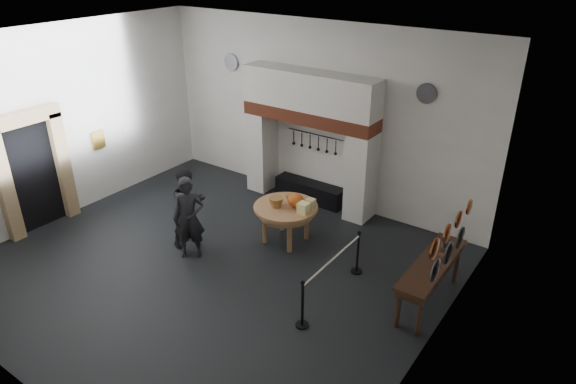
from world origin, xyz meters
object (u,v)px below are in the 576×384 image
Objects in this scene: iron_range at (310,191)px; barrier_post_near at (302,305)px; visitor_near at (189,218)px; visitor_far at (189,206)px; barrier_post_far at (358,253)px; side_table at (432,264)px; work_table at (286,207)px.

iron_range is 2.11× the size of barrier_post_near.
iron_range is 3.76m from visitor_near.
visitor_far is 3.78m from barrier_post_far.
side_table is 1.61m from barrier_post_far.
barrier_post_far is at bearing 175.10° from side_table.
barrier_post_far is (3.60, 1.08, -0.44)m from visitor_far.
barrier_post_near is at bearing -99.35° from visitor_far.
visitor_near is 3.27m from barrier_post_near.
visitor_near reaches higher than barrier_post_near.
visitor_near is at bearing 170.71° from barrier_post_near.
side_table and barrier_post_far have the same top height.
visitor_near is at bearing -129.96° from visitor_far.
barrier_post_near is at bearing -58.56° from iron_range.
visitor_near is 0.57m from visitor_far.
visitor_far reaches higher than work_table.
visitor_far is at bearing -169.60° from side_table.
visitor_far is at bearing -143.70° from work_table.
work_table is 1.57× the size of barrier_post_near.
work_table is 2.91m from barrier_post_near.
barrier_post_far is at bearing -68.27° from visitor_far.
visitor_near reaches higher than side_table.
side_table is at bearing -4.90° from barrier_post_far.
iron_range is 1.05× the size of visitor_near.
visitor_far reaches higher than barrier_post_near.
iron_range is at bearing -12.81° from visitor_far.
visitor_far reaches higher than side_table.
visitor_far is 0.81× the size of side_table.
barrier_post_near is 2.00m from barrier_post_far.
iron_range is 0.86× the size of side_table.
side_table is (4.75, 1.34, -0.03)m from visitor_near.
work_table reaches higher than iron_range.
barrier_post_near is at bearing -48.94° from work_table.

